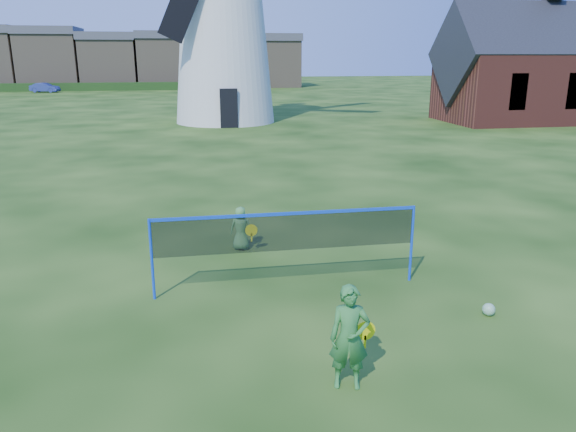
% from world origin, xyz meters
% --- Properties ---
extents(ground, '(220.00, 220.00, 0.00)m').
position_xyz_m(ground, '(0.00, 0.00, 0.00)').
color(ground, black).
rests_on(ground, ground).
extents(windmill, '(15.27, 6.54, 20.26)m').
position_xyz_m(windmill, '(1.02, 28.73, 6.88)').
color(windmill, white).
rests_on(windmill, ground).
extents(chapel, '(13.88, 6.73, 11.74)m').
position_xyz_m(chapel, '(22.28, 25.56, 3.30)').
color(chapel, brown).
rests_on(chapel, ground).
extents(badminton_net, '(5.05, 0.05, 1.55)m').
position_xyz_m(badminton_net, '(0.20, 0.59, 1.14)').
color(badminton_net, blue).
rests_on(badminton_net, ground).
extents(player_girl, '(0.72, 0.46, 1.47)m').
position_xyz_m(player_girl, '(0.44, -2.76, 0.73)').
color(player_girl, '#317C35').
rests_on(player_girl, ground).
extents(player_boy, '(0.63, 0.43, 1.02)m').
position_xyz_m(player_boy, '(-0.45, 3.04, 0.51)').
color(player_boy, '#4B8F45').
rests_on(player_boy, ground).
extents(play_ball, '(0.22, 0.22, 0.22)m').
position_xyz_m(play_ball, '(3.45, -1.14, 0.11)').
color(play_ball, green).
rests_on(play_ball, ground).
extents(terraced_houses, '(66.59, 8.40, 8.24)m').
position_xyz_m(terraced_houses, '(-19.38, 72.00, 3.88)').
color(terraced_houses, '#8D795E').
rests_on(terraced_houses, ground).
extents(hedge, '(62.00, 0.80, 1.00)m').
position_xyz_m(hedge, '(-22.00, 66.00, 0.50)').
color(hedge, '#193814').
rests_on(hedge, ground).
extents(car_right, '(3.61, 2.03, 1.13)m').
position_xyz_m(car_right, '(-18.38, 63.78, 0.56)').
color(car_right, navy).
rests_on(car_right, ground).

